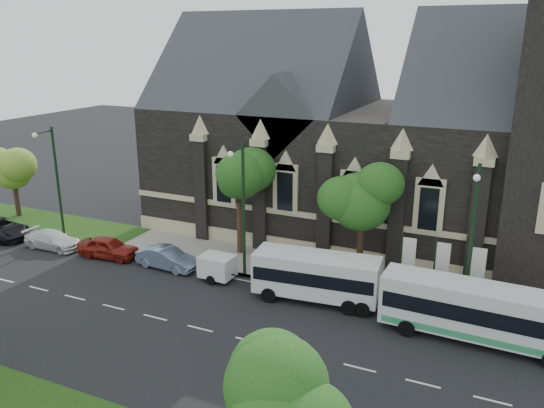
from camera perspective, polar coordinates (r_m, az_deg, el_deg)
The scene contains 20 objects.
ground at distance 29.44m, azimuth -2.45°, elevation -14.20°, with size 160.00×160.00×0.00m, color black.
sidewalk at distance 37.15m, azimuth 4.21°, elevation -7.13°, with size 80.00×5.00×0.15m, color #9B958D.
museum at distance 42.26m, azimuth 15.47°, elevation 6.77°, with size 40.00×17.70×29.90m.
tree_park_east at distance 17.67m, azimuth 1.92°, elevation -19.99°, with size 3.40×3.40×6.28m.
tree_walk_right at distance 35.41m, azimuth 9.97°, elevation 1.31°, with size 4.08×4.08×7.80m.
tree_walk_left at distance 38.54m, azimuth -3.09°, elevation 2.71°, with size 3.91×3.91×7.64m.
tree_walk_far at distance 52.15m, azimuth -25.43°, elevation 3.61°, with size 3.40×3.40×6.28m.
street_lamp_near at distance 31.22m, azimuth 20.31°, elevation -3.03°, with size 0.36×1.88×9.00m.
street_lamp_mid at distance 34.82m, azimuth -3.18°, elevation 0.07°, with size 0.36×1.88×9.00m.
street_lamp_far at distance 44.32m, azimuth -21.88°, elevation 2.56°, with size 0.36×1.88×9.00m.
banner_flag_left at distance 34.33m, azimuth 13.93°, elevation -5.52°, with size 0.90×0.10×4.00m.
banner_flag_center at distance 34.08m, azimuth 17.24°, elevation -5.97°, with size 0.90×0.10×4.00m.
banner_flag_right at distance 33.95m, azimuth 20.59°, elevation -6.40°, with size 0.90×0.10×4.00m.
tour_coach at distance 30.48m, azimuth 21.66°, elevation -10.66°, with size 10.78×2.83×3.12m.
shuttle_bus at distance 32.86m, azimuth 4.73°, elevation -7.43°, with size 7.73×3.27×2.91m.
box_trailer at distance 35.87m, azimuth -5.78°, elevation -6.55°, with size 3.19×1.87×1.68m.
sedan at distance 38.24m, azimuth -11.01°, elevation -5.61°, with size 1.56×4.46×1.47m, color slate.
car_far_red at distance 41.06m, azimuth -16.87°, elevation -4.39°, with size 1.82×4.52×1.54m, color maroon.
car_far_white at distance 44.26m, azimuth -22.10°, elevation -3.51°, with size 1.88×4.62×1.34m, color silver.
car_far_black at distance 48.30m, azimuth -26.71°, elevation -2.30°, with size 2.54×5.52×1.53m, color black.
Camera 1 is at (11.49, -22.39, 15.26)m, focal length 35.73 mm.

